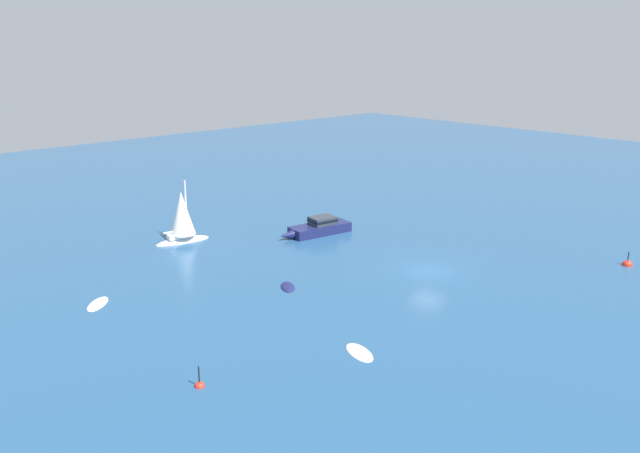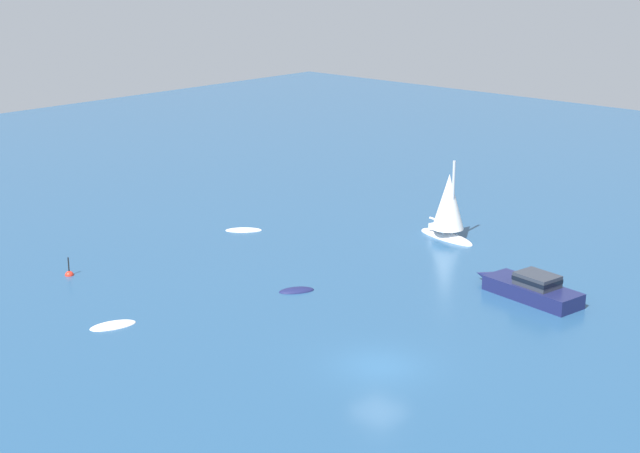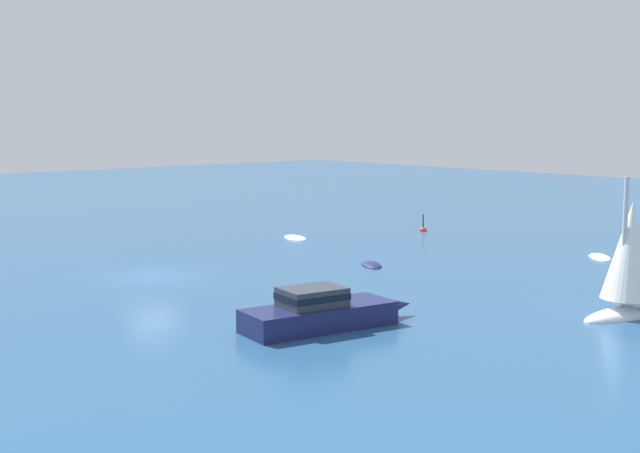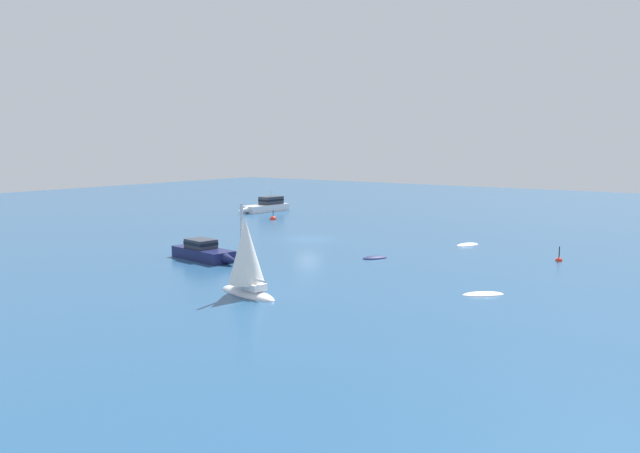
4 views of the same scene
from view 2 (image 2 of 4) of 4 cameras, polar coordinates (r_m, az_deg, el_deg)
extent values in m
plane|color=navy|center=(47.83, 3.50, -8.18)|extent=(160.00, 160.00, 0.00)
ellipsoid|color=white|center=(53.67, -12.05, -5.72)|extent=(2.79, 1.95, 0.36)
ellipsoid|color=white|center=(69.79, -4.50, -0.23)|extent=(2.60, 2.63, 0.33)
cube|color=#191E4C|center=(57.53, 12.36, -3.75)|extent=(2.99, 6.12, 0.88)
cone|color=#191E4C|center=(59.71, 9.68, -2.85)|extent=(1.10, 1.58, 0.88)
cube|color=#2D333D|center=(57.09, 12.63, -3.08)|extent=(2.03, 2.53, 0.71)
cube|color=black|center=(57.08, 12.63, -3.04)|extent=(2.07, 2.58, 0.24)
ellipsoid|color=#191E4C|center=(57.59, -1.39, -3.81)|extent=(2.34, 1.98, 0.42)
ellipsoid|color=white|center=(68.41, 7.42, -0.66)|extent=(2.29, 5.12, 0.82)
cube|color=white|center=(68.64, 7.10, -0.06)|extent=(1.24, 1.64, 0.41)
cylinder|color=silver|center=(67.26, 7.81, 1.69)|extent=(0.19, 0.19, 5.18)
cylinder|color=silver|center=(68.53, 7.10, 0.31)|extent=(0.56, 2.21, 0.15)
cone|color=white|center=(67.62, 7.56, 1.47)|extent=(2.60, 2.60, 3.88)
sphere|color=red|center=(62.22, -14.49, -2.79)|extent=(0.55, 0.55, 0.55)
cylinder|color=black|center=(62.00, -14.54, -2.16)|extent=(0.08, 0.08, 0.89)
camera|label=1|loc=(65.81, -43.54, 9.91)|focal=35.80mm
camera|label=3|loc=(72.12, 37.24, 3.52)|focal=48.22mm
camera|label=4|loc=(103.21, 5.04, 10.34)|focal=34.85mm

